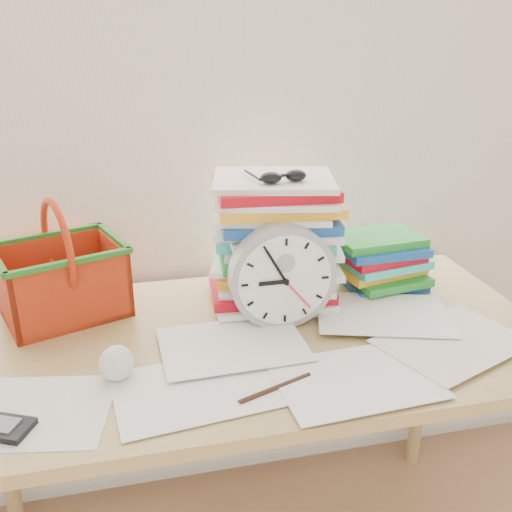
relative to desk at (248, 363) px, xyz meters
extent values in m
cube|color=silver|center=(0.00, 0.40, 0.67)|extent=(4.00, 0.04, 2.70)
cube|color=white|center=(0.00, 0.38, 0.62)|extent=(2.40, 0.01, 2.50)
cube|color=#A2854C|center=(0.00, 0.00, 0.06)|extent=(1.40, 0.70, 0.03)
cylinder|color=#A2854C|center=(0.65, 0.30, -0.32)|extent=(0.04, 0.04, 0.72)
cylinder|color=#94979A|center=(0.09, 0.03, 0.20)|extent=(0.25, 0.05, 0.25)
sphere|color=white|center=(-0.29, -0.11, 0.11)|extent=(0.07, 0.07, 0.07)
cylinder|color=black|center=(0.01, -0.22, 0.08)|extent=(0.16, 0.07, 0.01)
camera|label=1|loc=(-0.24, -1.13, 0.73)|focal=40.00mm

